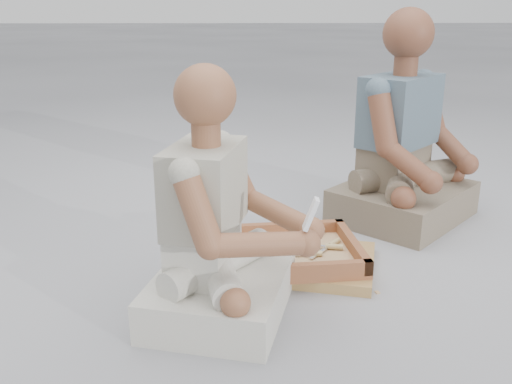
{
  "coord_description": "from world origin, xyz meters",
  "views": [
    {
      "loc": [
        -0.12,
        -1.97,
        1.01
      ],
      "look_at": [
        -0.06,
        0.17,
        0.3
      ],
      "focal_mm": 40.0,
      "sensor_mm": 36.0,
      "label": 1
    }
  ],
  "objects_px": {
    "carved_panel": "(293,260)",
    "craftsman": "(218,234)",
    "companion": "(404,152)",
    "tool_tray": "(289,253)"
  },
  "relations": [
    {
      "from": "tool_tray",
      "to": "carved_panel",
      "type": "bearing_deg",
      "value": 48.92
    },
    {
      "from": "tool_tray",
      "to": "craftsman",
      "type": "distance_m",
      "value": 0.47
    },
    {
      "from": "carved_panel",
      "to": "companion",
      "type": "relative_size",
      "value": 0.64
    },
    {
      "from": "carved_panel",
      "to": "craftsman",
      "type": "distance_m",
      "value": 0.53
    },
    {
      "from": "craftsman",
      "to": "companion",
      "type": "relative_size",
      "value": 0.84
    },
    {
      "from": "tool_tray",
      "to": "craftsman",
      "type": "relative_size",
      "value": 0.71
    },
    {
      "from": "carved_panel",
      "to": "craftsman",
      "type": "bearing_deg",
      "value": -129.06
    },
    {
      "from": "carved_panel",
      "to": "companion",
      "type": "distance_m",
      "value": 0.85
    },
    {
      "from": "carved_panel",
      "to": "craftsman",
      "type": "xyz_separation_m",
      "value": [
        -0.29,
        -0.35,
        0.26
      ]
    },
    {
      "from": "carved_panel",
      "to": "companion",
      "type": "xyz_separation_m",
      "value": [
        0.58,
        0.54,
        0.31
      ]
    }
  ]
}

